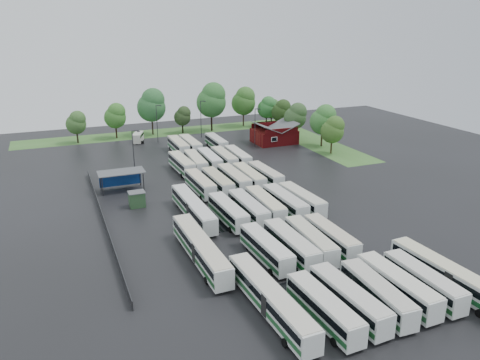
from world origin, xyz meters
name	(u,v)px	position (x,y,z in m)	size (l,w,h in m)	color
ground	(257,220)	(0.00, 0.00, 0.00)	(160.00, 160.00, 0.00)	black
brick_building	(274,136)	(24.00, 42.77, 1.87)	(10.07, 8.60, 5.39)	maroon
wash_shed	(121,174)	(-17.20, 22.02, 2.99)	(8.20, 4.20, 3.58)	#2D2D30
utility_hut	(137,199)	(-16.20, 12.60, 1.32)	(2.70, 2.20, 2.62)	#264827
grass_strip_north	(168,132)	(2.00, 64.80, 0.01)	(80.00, 10.00, 0.01)	#3E6F2D
grass_strip_east	(308,139)	(34.00, 42.80, 0.01)	(10.00, 50.00, 0.01)	#3E6F2D
west_fence	(103,219)	(-22.20, 8.00, 0.60)	(0.10, 50.00, 1.20)	#2D2D30
bus_r0c0	(324,308)	(-4.59, -26.30, 1.69)	(2.74, 11.10, 3.07)	silver
bus_r0c1	(348,299)	(-1.40, -25.97, 1.74)	(2.92, 11.46, 3.16)	silver
bus_r0c2	(377,293)	(2.08, -26.16, 1.69)	(2.86, 11.14, 3.07)	silver
bus_r0c3	(397,286)	(5.07, -25.79, 1.74)	(2.64, 11.44, 3.17)	silver
bus_r0c4	(423,281)	(8.44, -26.08, 1.67)	(2.38, 10.95, 3.05)	silver
bus_r1c0	(266,248)	(-4.36, -12.24, 1.69)	(2.74, 11.13, 3.08)	silver
bus_r1c1	(291,245)	(-1.02, -12.64, 1.76)	(2.52, 11.52, 3.20)	silver
bus_r1c2	(310,241)	(1.96, -12.51, 1.73)	(2.93, 11.38, 3.14)	silver
bus_r1c3	(331,237)	(5.13, -12.50, 1.67)	(2.36, 10.90, 3.03)	silver
bus_r2c0	(228,212)	(-4.51, 0.93, 1.70)	(2.69, 11.19, 3.10)	silver
bus_r2c1	(248,208)	(-1.17, 0.91, 1.74)	(2.47, 11.38, 3.16)	silver
bus_r2c2	(265,205)	(1.84, 1.23, 1.74)	(2.73, 11.45, 3.17)	silver
bus_r2c3	(285,202)	(5.21, 0.99, 1.75)	(2.68, 11.50, 3.19)	silver
bus_r2c4	(301,200)	(8.24, 0.98, 1.74)	(2.91, 11.45, 3.16)	silver
bus_r3c0	(200,184)	(-4.49, 14.91, 1.68)	(2.62, 11.03, 3.05)	silver
bus_r3c1	(218,182)	(-1.35, 14.51, 1.71)	(2.56, 11.23, 3.12)	silver
bus_r3c2	(234,179)	(2.06, 15.15, 1.76)	(2.49, 11.48, 3.19)	silver
bus_r3c3	(249,177)	(5.02, 15.01, 1.72)	(2.51, 11.28, 3.13)	silver
bus_r3c4	(265,175)	(8.43, 15.11, 1.68)	(2.70, 11.06, 3.06)	silver
bus_r4c0	(182,164)	(-4.23, 28.09, 1.73)	(2.75, 11.37, 3.15)	silver
bus_r4c1	(196,162)	(-1.27, 28.07, 1.74)	(2.98, 11.44, 3.16)	silver
bus_r4c2	(210,160)	(1.98, 28.67, 1.72)	(2.72, 11.29, 3.12)	silver
bus_r4c3	(224,158)	(5.20, 28.60, 1.72)	(2.61, 11.27, 3.12)	silver
bus_r4c4	(238,157)	(8.27, 28.54, 1.70)	(2.63, 11.14, 3.09)	silver
bus_r5c1	(178,146)	(-1.08, 42.18, 1.75)	(2.48, 11.43, 3.18)	silver
bus_r5c2	(190,145)	(1.82, 42.15, 1.76)	(2.50, 11.48, 3.19)	silver
bus_r5c4	(216,143)	(8.30, 42.33, 1.66)	(2.45, 10.88, 3.02)	silver
artic_bus_west_a	(270,299)	(-8.92, -22.85, 1.72)	(2.88, 16.73, 3.09)	silver
artic_bus_west_b	(193,208)	(-8.99, 4.42, 1.70)	(2.55, 16.53, 3.06)	silver
artic_bus_west_c	(200,249)	(-12.18, -9.25, 1.78)	(2.67, 17.29, 3.20)	silver
artic_bus_east	(449,277)	(11.92, -26.44, 1.68)	(3.13, 16.45, 3.03)	silver
minibus	(138,137)	(-7.74, 56.52, 1.33)	(3.81, 5.87, 2.41)	beige
tree_north_0	(77,122)	(-21.87, 61.40, 5.30)	(4.98, 4.98, 8.24)	#302318
tree_north_1	(116,116)	(-12.00, 63.07, 6.00)	(5.64, 5.64, 9.33)	black
tree_north_2	(152,105)	(-2.27, 63.41, 8.10)	(7.60, 7.60, 12.59)	black
tree_north_3	(183,116)	(5.72, 62.01, 4.82)	(4.54, 4.53, 7.50)	black
tree_north_4	(212,100)	(14.14, 61.84, 8.70)	(8.16, 8.16, 13.52)	black
tree_north_5	(244,101)	(24.78, 64.28, 7.42)	(6.96, 6.96, 11.52)	#3B2A20
tree_north_6	(272,109)	(32.54, 61.53, 5.06)	(4.75, 4.75, 7.87)	black
tree_east_0	(333,129)	(31.94, 28.56, 5.71)	(5.36, 5.36, 8.88)	#322212
tree_east_1	(324,119)	(33.53, 35.26, 6.68)	(6.27, 6.27, 10.38)	#382A18
tree_east_2	(296,116)	(30.87, 44.24, 6.16)	(5.78, 5.78, 9.57)	black
tree_east_3	(282,111)	(32.03, 54.49, 5.71)	(5.36, 5.36, 8.87)	black
tree_east_4	(267,107)	(30.69, 61.08, 5.70)	(5.35, 5.35, 8.87)	#312416
lamp_post_ne	(255,125)	(18.04, 41.15, 5.45)	(1.45, 0.28, 9.39)	#2D2D30
lamp_post_nw	(134,153)	(-14.02, 25.26, 5.85)	(1.55, 0.30, 10.07)	#2D2D30
lamp_post_back_w	(157,121)	(-2.91, 54.83, 5.47)	(1.45, 0.28, 9.43)	#2D2D30
lamp_post_back_e	(201,116)	(8.81, 55.18, 5.64)	(1.50, 0.29, 9.72)	#2D2D30
puddle_0	(291,291)	(-4.85, -19.97, 0.00)	(4.06, 4.06, 0.01)	black
puddle_1	(402,278)	(8.79, -22.44, 0.00)	(4.52, 4.52, 0.01)	black
puddle_2	(218,223)	(-6.14, 1.21, 0.00)	(7.05, 7.05, 0.01)	black
puddle_3	(286,223)	(3.55, -2.79, 0.00)	(4.55, 4.55, 0.01)	black
puddle_4	(410,253)	(14.16, -17.72, 0.00)	(2.65, 2.65, 0.01)	black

